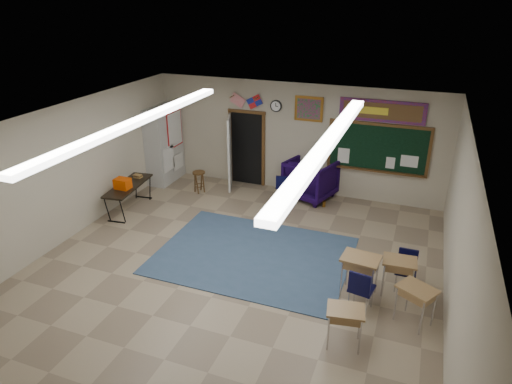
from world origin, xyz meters
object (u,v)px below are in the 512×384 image
at_px(student_desk_front_left, 359,274).
at_px(folding_table, 129,196).
at_px(student_desk_front_right, 398,275).
at_px(wooden_stool, 199,182).
at_px(wingback_armchair, 311,179).

height_order(student_desk_front_left, folding_table, folding_table).
xyz_separation_m(student_desk_front_right, wooden_stool, (-5.55, 2.87, -0.09)).
distance_m(student_desk_front_left, folding_table, 6.23).
bearing_deg(student_desk_front_left, wingback_armchair, 121.60).
distance_m(folding_table, wooden_stool, 1.99).
distance_m(student_desk_front_right, wooden_stool, 6.25).
xyz_separation_m(student_desk_front_right, folding_table, (-6.70, 1.24, -0.02)).
relative_size(student_desk_front_right, wooden_stool, 1.19).
height_order(wingback_armchair, folding_table, wingback_armchair).
xyz_separation_m(folding_table, wooden_stool, (1.15, 1.63, -0.06)).
bearing_deg(student_desk_front_left, wooden_stool, 152.71).
xyz_separation_m(wingback_armchair, student_desk_front_left, (1.92, -3.93, -0.09)).
bearing_deg(student_desk_front_right, student_desk_front_left, -159.25).
bearing_deg(folding_table, wooden_stool, 47.84).
xyz_separation_m(wingback_armchair, wooden_stool, (-2.97, -0.77, -0.23)).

